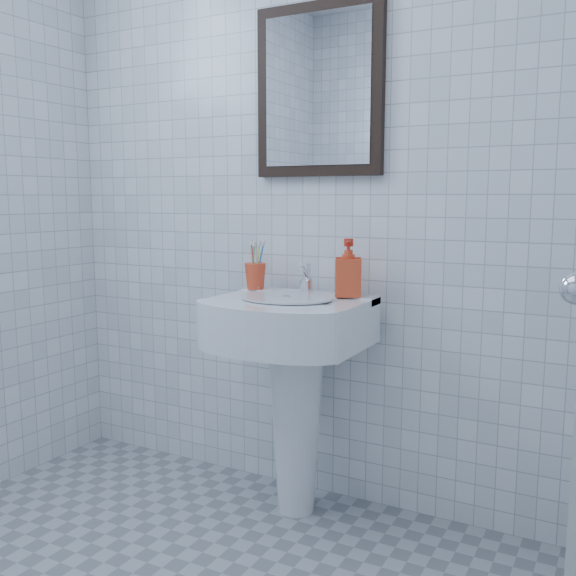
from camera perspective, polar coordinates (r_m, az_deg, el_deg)
The scene contains 6 objects.
wall_back at distance 2.47m, azimuth 1.33°, elevation 10.09°, with size 2.20×0.02×2.50m, color white.
washbasin at distance 2.33m, azimuth 0.47°, elevation -7.16°, with size 0.53×0.39×0.82m.
faucet at distance 2.35m, azimuth 1.59°, elevation 0.69°, with size 0.05×0.10×0.12m.
toothbrush_cup at distance 2.46m, azimuth -2.92°, elevation 1.07°, with size 0.08×0.08×0.10m, color #EB4424, non-canonical shape.
soap_dispenser at distance 2.28m, azimuth 5.38°, elevation 1.79°, with size 0.09×0.09×0.20m, color red.
wall_mirror at distance 2.45m, azimuth 2.74°, elevation 17.15°, with size 0.50×0.04×0.62m.
Camera 1 is at (1.12, -1.00, 1.16)m, focal length 40.00 mm.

